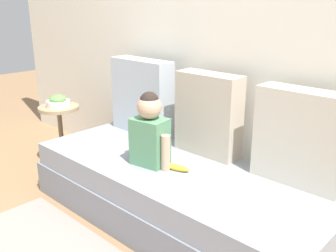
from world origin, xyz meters
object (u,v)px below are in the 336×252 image
object	(u,v)px
throw_pillow_right	(301,138)
fruit_bowl	(58,102)
couch	(176,195)
toddler	(150,131)
banana	(177,167)
throw_pillow_left	(142,96)
throw_pillow_center	(208,114)
side_table	(60,120)

from	to	relation	value
throw_pillow_right	fruit_bowl	size ratio (longest dim) A/B	2.67
fruit_bowl	couch	bearing A→B (deg)	-0.31
toddler	fruit_bowl	world-z (taller)	toddler
couch	banana	xyz separation A→B (m)	(0.04, -0.05, 0.22)
throw_pillow_right	throw_pillow_left	bearing A→B (deg)	180.00
throw_pillow_left	throw_pillow_center	bearing A→B (deg)	0.00
toddler	couch	bearing A→B (deg)	29.79
couch	toddler	distance (m)	0.46
fruit_bowl	banana	bearing A→B (deg)	-2.12
throw_pillow_center	banana	bearing A→B (deg)	-83.11
couch	throw_pillow_left	world-z (taller)	throw_pillow_left
couch	throw_pillow_left	distance (m)	0.86
throw_pillow_center	throw_pillow_left	bearing A→B (deg)	180.00
couch	fruit_bowl	xyz separation A→B (m)	(-1.37, 0.01, 0.37)
banana	throw_pillow_right	bearing A→B (deg)	30.50
throw_pillow_right	toddler	size ratio (longest dim) A/B	1.15
couch	throw_pillow_right	size ratio (longest dim) A/B	3.84
throw_pillow_left	throw_pillow_center	distance (m)	0.64
throw_pillow_center	banana	size ratio (longest dim) A/B	3.23
throw_pillow_right	side_table	bearing A→B (deg)	-171.49
throw_pillow_left	throw_pillow_right	size ratio (longest dim) A/B	1.06
banana	side_table	size ratio (longest dim) A/B	0.32
toddler	side_table	size ratio (longest dim) A/B	0.90
fruit_bowl	throw_pillow_right	bearing A→B (deg)	8.51
throw_pillow_center	toddler	distance (m)	0.43
throw_pillow_center	banana	distance (m)	0.44
throw_pillow_center	throw_pillow_right	world-z (taller)	throw_pillow_center
couch	toddler	size ratio (longest dim) A/B	4.41
couch	throw_pillow_center	size ratio (longest dim) A/B	3.79
throw_pillow_center	throw_pillow_right	xyz separation A→B (m)	(0.64, 0.00, -0.00)
throw_pillow_center	fruit_bowl	distance (m)	1.41
couch	banana	distance (m)	0.23
throw_pillow_right	fruit_bowl	xyz separation A→B (m)	(-2.02, -0.30, -0.10)
throw_pillow_center	toddler	xyz separation A→B (m)	(-0.15, -0.40, -0.05)
banana	toddler	bearing A→B (deg)	-168.03
throw_pillow_center	couch	bearing A→B (deg)	-90.00
side_table	throw_pillow_center	bearing A→B (deg)	12.39
throw_pillow_center	fruit_bowl	bearing A→B (deg)	-167.61
throw_pillow_right	banana	size ratio (longest dim) A/B	3.18
couch	throw_pillow_right	bearing A→B (deg)	25.64
couch	throw_pillow_center	xyz separation A→B (m)	(0.00, 0.31, 0.47)
couch	throw_pillow_right	world-z (taller)	throw_pillow_right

